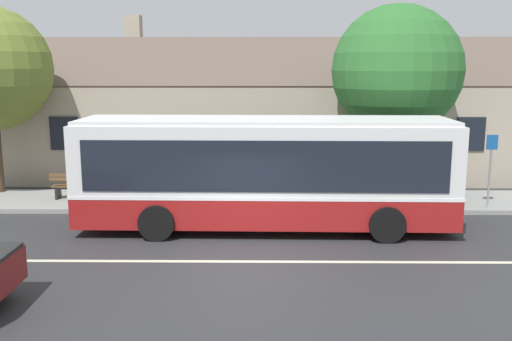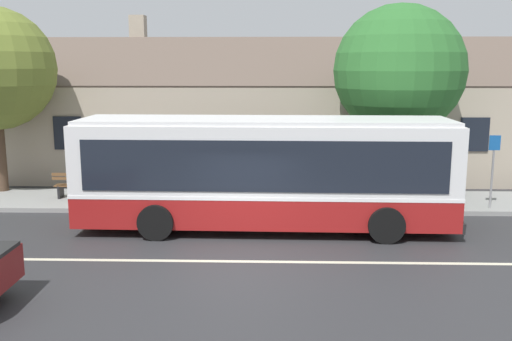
# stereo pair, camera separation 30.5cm
# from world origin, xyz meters

# --- Properties ---
(ground_plane) EXTENTS (300.00, 300.00, 0.00)m
(ground_plane) POSITION_xyz_m (0.00, 0.00, 0.00)
(ground_plane) COLOR #2D2D30
(sidewalk_far) EXTENTS (60.00, 3.00, 0.15)m
(sidewalk_far) POSITION_xyz_m (0.00, 6.00, 0.07)
(sidewalk_far) COLOR gray
(sidewalk_far) RESTS_ON ground
(lane_divider_stripe) EXTENTS (60.00, 0.16, 0.01)m
(lane_divider_stripe) POSITION_xyz_m (0.00, 0.00, 0.00)
(lane_divider_stripe) COLOR beige
(lane_divider_stripe) RESTS_ON ground
(community_building) EXTENTS (23.04, 8.88, 7.03)m
(community_building) POSITION_xyz_m (0.61, 12.97, 2.08)
(community_building) COLOR tan
(community_building) RESTS_ON ground
(transit_bus) EXTENTS (10.87, 2.90, 3.25)m
(transit_bus) POSITION_xyz_m (0.54, 2.90, 1.74)
(transit_bus) COLOR maroon
(transit_bus) RESTS_ON ground
(bench_by_building) EXTENTS (1.70, 0.51, 0.94)m
(bench_by_building) POSITION_xyz_m (-6.02, 5.95, 0.57)
(bench_by_building) COLOR brown
(bench_by_building) RESTS_ON sidewalk_far
(street_tree_primary) EXTENTS (4.61, 4.61, 6.87)m
(street_tree_primary) POSITION_xyz_m (5.18, 7.03, 4.43)
(street_tree_primary) COLOR #4C3828
(street_tree_primary) RESTS_ON ground
(bus_stop_sign) EXTENTS (0.36, 0.07, 2.40)m
(bus_stop_sign) POSITION_xyz_m (7.87, 4.99, 1.64)
(bus_stop_sign) COLOR gray
(bus_stop_sign) RESTS_ON sidewalk_far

